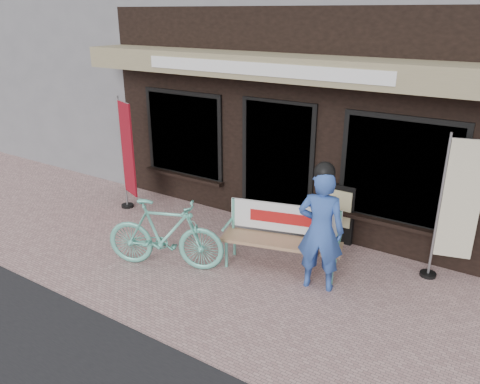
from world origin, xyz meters
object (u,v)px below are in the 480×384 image
Objects in this scene: bicycle at (165,234)px; nobori_cream at (456,208)px; person at (321,228)px; menu_stand at (339,213)px; nobori_red at (127,155)px; bench at (283,232)px.

nobori_cream is at bearing -83.90° from bicycle.
nobori_cream is at bearing 24.94° from person.
bicycle is 1.77× the size of menu_stand.
bench is at bearing 16.76° from nobori_red.
person is at bearing -34.57° from bench.
bench is 0.79m from person.
menu_stand reaches higher than bench.
person is (0.67, -0.24, 0.33)m from bench.
nobori_cream is 1.81m from menu_stand.
person is 0.84× the size of nobori_red.
person is at bearing -93.24° from bicycle.
nobori_red reaches higher than bicycle.
person is at bearing 14.22° from nobori_red.
person reaches higher than menu_stand.
menu_stand is at bearing -62.38° from bicycle.
bicycle is at bearing -161.52° from bench.
nobori_red is at bearing 160.05° from bench.
menu_stand is at bearing 86.86° from person.
bench is 0.83× the size of nobori_red.
menu_stand is at bearing 35.02° from nobori_red.
nobori_cream reaches higher than bench.
nobori_red is (-3.35, 0.28, 0.55)m from bench.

